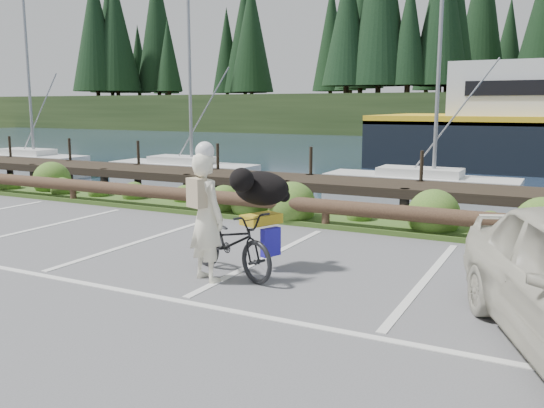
# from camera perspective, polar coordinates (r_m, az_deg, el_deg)

# --- Properties ---
(ground) EXTENTS (72.00, 72.00, 0.00)m
(ground) POSITION_cam_1_polar(r_m,az_deg,el_deg) (7.84, -7.47, -8.68)
(ground) COLOR #555558
(harbor_backdrop) EXTENTS (170.00, 160.00, 30.00)m
(harbor_backdrop) POSITION_cam_1_polar(r_m,az_deg,el_deg) (84.75, 24.73, 7.17)
(harbor_backdrop) COLOR #1A293F
(harbor_backdrop) RESTS_ON ground
(vegetation_strip) EXTENTS (34.00, 1.60, 0.10)m
(vegetation_strip) POSITION_cam_1_polar(r_m,az_deg,el_deg) (12.41, 6.54, -1.57)
(vegetation_strip) COLOR #3D5B21
(vegetation_strip) RESTS_ON ground
(log_rail) EXTENTS (32.00, 0.30, 0.60)m
(log_rail) POSITION_cam_1_polar(r_m,az_deg,el_deg) (11.78, 5.33, -2.40)
(log_rail) COLOR #443021
(log_rail) RESTS_ON ground
(bicycle) EXTENTS (1.95, 1.27, 0.97)m
(bicycle) POSITION_cam_1_polar(r_m,az_deg,el_deg) (8.48, -4.11, -3.81)
(bicycle) COLOR black
(bicycle) RESTS_ON ground
(cyclist) EXTENTS (0.78, 0.65, 1.83)m
(cyclist) POSITION_cam_1_polar(r_m,az_deg,el_deg) (8.14, -6.55, -1.33)
(cyclist) COLOR white
(cyclist) RESTS_ON ground
(dog) EXTENTS (0.75, 1.01, 0.53)m
(dog) POSITION_cam_1_polar(r_m,az_deg,el_deg) (8.71, -1.07, 1.57)
(dog) COLOR black
(dog) RESTS_ON bicycle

